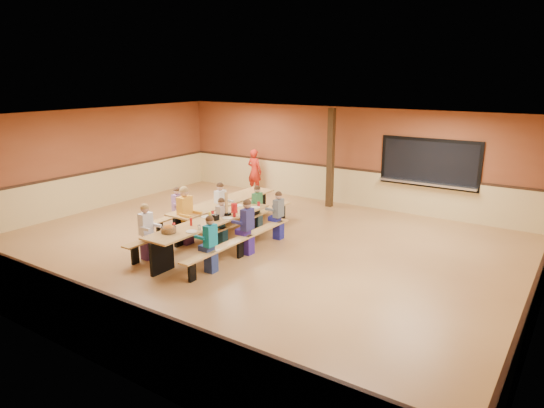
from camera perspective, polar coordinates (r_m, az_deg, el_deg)
The scene contains 23 objects.
ground at distance 11.42m, azimuth -2.60°, elevation -5.21°, with size 12.00×12.00×0.00m, color olive.
room_envelope at distance 11.20m, azimuth -2.64°, elevation -1.89°, with size 12.04×10.04×3.02m.
kitchen_pass_through at distance 14.30m, azimuth 18.01°, elevation 4.37°, with size 2.78×0.28×1.38m.
structural_post at distance 14.79m, azimuth 6.91°, elevation 5.36°, with size 0.18×0.18×3.00m, color black.
cafeteria_table_main at distance 11.19m, azimuth -7.14°, elevation -2.89°, with size 1.91×3.70×0.74m.
cafeteria_table_second at distance 12.82m, azimuth -5.58°, elevation -0.54°, with size 1.91×3.70×0.74m.
seated_child_white_left at distance 10.92m, azimuth -14.57°, elevation -3.23°, with size 0.38×0.31×1.23m, color white, non-canonical shape.
seated_adult_yellow at distance 11.69m, azimuth -10.18°, elevation -1.38°, with size 0.45×0.37×1.39m, color #FAAB2F, non-canonical shape.
seated_child_grey_left at distance 12.65m, azimuth -6.07°, elevation -0.32°, with size 0.39×0.32×1.24m, color silver, non-canonical shape.
seated_child_teal_right at distance 9.96m, azimuth -7.24°, elevation -4.77°, with size 0.36×0.29×1.19m, color #0F7996, non-canonical shape.
seated_child_navy_right at distance 10.87m, azimuth -2.91°, elevation -2.78°, with size 0.39×0.32×1.25m, color navy, non-canonical shape.
seated_child_char_right at distance 11.88m, azimuth 0.77°, elevation -1.39°, with size 0.36×0.29×1.18m, color #575D62, non-canonical shape.
seated_child_purple_sec at distance 12.70m, azimuth -11.05°, elevation -0.67°, with size 0.34×0.28×1.15m, color #91669E, non-canonical shape.
seated_child_green_sec at distance 12.56m, azimuth -1.74°, elevation -0.52°, with size 0.35×0.29×1.17m, color #317440, non-canonical shape.
seated_child_tan_sec at distance 11.47m, azimuth -5.93°, elevation -2.16°, with size 0.34×0.28×1.15m, color tan, non-canonical shape.
standing_woman at distance 16.56m, azimuth -2.07°, elevation 3.88°, with size 0.55×0.36×1.52m, color #B52214.
punch_pitcher at distance 11.62m, azimuth -4.46°, elevation -0.48°, with size 0.16×0.16×0.22m, color red.
chip_bowl at distance 10.37m, azimuth -12.07°, elevation -2.90°, with size 0.32×0.32×0.15m, color orange, non-canonical shape.
napkin_dispenser at distance 11.06m, azimuth -6.63°, elevation -1.58°, with size 0.10×0.14×0.13m, color black.
condiment_mustard at distance 11.16m, azimuth -7.31°, elevation -1.35°, with size 0.06×0.06×0.17m, color yellow.
condiment_ketchup at distance 10.75m, azimuth -9.50°, elevation -2.08°, with size 0.06×0.06×0.17m, color #B2140F.
table_paddle at distance 11.40m, azimuth -5.38°, elevation -0.67°, with size 0.16×0.16×0.56m.
place_settings at distance 11.11m, azimuth -7.19°, elevation -1.57°, with size 0.65×3.30×0.11m, color beige, non-canonical shape.
Camera 1 is at (6.40, -8.61, 3.93)m, focal length 32.00 mm.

